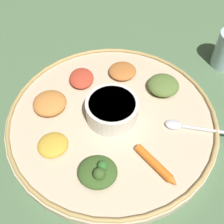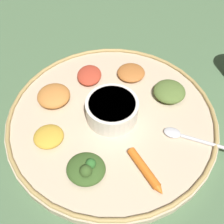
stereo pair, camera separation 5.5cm
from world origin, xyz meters
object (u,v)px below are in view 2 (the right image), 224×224
(spoon, at_px, (190,138))
(carrot_near_spoon, at_px, (146,171))
(greens_pile, at_px, (86,169))
(center_bowl, at_px, (112,109))

(spoon, relative_size, carrot_near_spoon, 1.77)
(greens_pile, xyz_separation_m, carrot_near_spoon, (-0.01, 0.10, -0.01))
(greens_pile, bearing_deg, carrot_near_spoon, 95.71)
(spoon, xyz_separation_m, carrot_near_spoon, (0.08, -0.08, 0.00))
(spoon, bearing_deg, center_bowl, -104.29)
(greens_pile, bearing_deg, center_bowl, 166.11)
(spoon, height_order, carrot_near_spoon, carrot_near_spoon)
(center_bowl, xyz_separation_m, greens_pile, (0.13, -0.03, -0.01))
(spoon, distance_m, carrot_near_spoon, 0.12)
(greens_pile, relative_size, carrot_near_spoon, 0.88)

